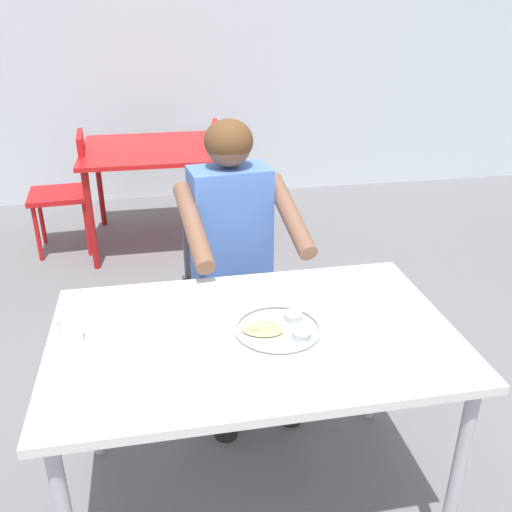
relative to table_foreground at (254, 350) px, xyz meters
name	(u,v)px	position (x,y,z in m)	size (l,w,h in m)	color
ground_plane	(261,491)	(0.03, 0.04, -0.69)	(12.00, 12.00, 0.05)	slate
back_wall	(179,0)	(0.03, 3.66, 1.03)	(12.00, 0.12, 3.40)	silver
table_foreground	(254,350)	(0.00, 0.00, 0.00)	(1.30, 0.81, 0.74)	silver
thali_tray	(278,328)	(0.08, -0.01, 0.08)	(0.29, 0.29, 0.03)	#B7BABF
drinking_cup	(70,330)	(-0.57, 0.04, 0.12)	(0.07, 0.07, 0.09)	white
chair_foreground	(227,272)	(0.03, 0.88, -0.15)	(0.43, 0.44, 0.88)	#3F3F44
diner_foreground	(237,243)	(0.05, 0.67, 0.09)	(0.54, 0.59, 1.27)	black
table_background_red	(149,158)	(-0.31, 2.54, -0.01)	(0.94, 0.95, 0.74)	red
chair_red_left	(70,185)	(-0.89, 2.51, -0.17)	(0.45, 0.43, 0.86)	red
chair_red_right	(229,172)	(0.28, 2.58, -0.16)	(0.47, 0.47, 0.88)	red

